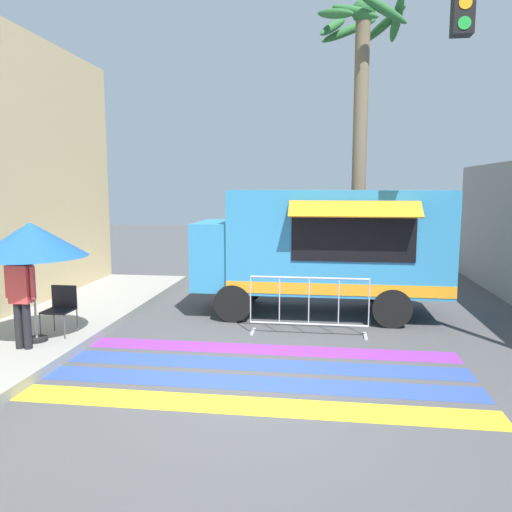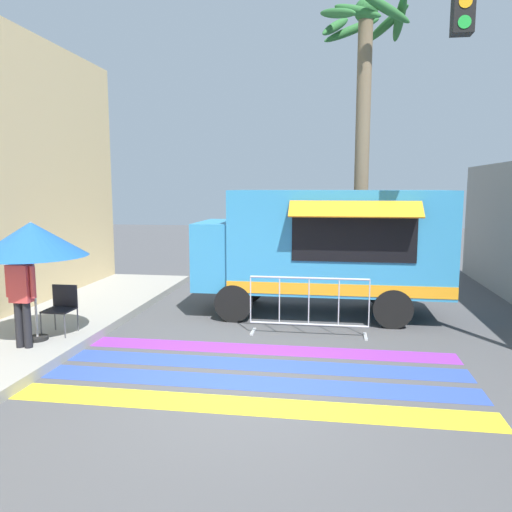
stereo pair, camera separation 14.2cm
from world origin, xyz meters
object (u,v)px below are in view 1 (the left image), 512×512
food_truck (318,244)px  vendor_person (21,293)px  patio_umbrella (31,240)px  barricade_front (309,306)px  traffic_signal_pole (501,85)px  folding_chair (61,305)px  palm_tree (361,95)px

food_truck → vendor_person: 6.03m
patio_umbrella → barricade_front: bearing=18.8°
traffic_signal_pole → vendor_person: traffic_signal_pole is taller
food_truck → traffic_signal_pole: size_ratio=0.83×
folding_chair → barricade_front: bearing=-3.3°
patio_umbrella → folding_chair: patio_umbrella is taller
food_truck → vendor_person: size_ratio=3.30×
patio_umbrella → folding_chair: bearing=68.5°
folding_chair → palm_tree: (5.58, 5.34, 4.50)m
food_truck → folding_chair: size_ratio=6.25×
traffic_signal_pole → palm_tree: 5.34m
traffic_signal_pole → patio_umbrella: size_ratio=3.15×
food_truck → traffic_signal_pole: traffic_signal_pole is taller
patio_umbrella → vendor_person: (0.02, -0.41, -0.83)m
patio_umbrella → palm_tree: 8.84m
traffic_signal_pole → folding_chair: traffic_signal_pole is taller
patio_umbrella → barricade_front: (4.65, 1.58, -1.36)m
patio_umbrella → barricade_front: 5.09m
food_truck → traffic_signal_pole: bearing=-39.5°
food_truck → folding_chair: (-4.59, -2.75, -0.89)m
traffic_signal_pole → palm_tree: bearing=110.7°
folding_chair → vendor_person: size_ratio=0.53×
food_truck → patio_umbrella: 5.80m
barricade_front → palm_tree: size_ratio=0.30×
traffic_signal_pole → vendor_person: 8.42m
barricade_front → palm_tree: (1.14, 4.26, 4.62)m
traffic_signal_pole → barricade_front: 4.94m
patio_umbrella → folding_chair: size_ratio=2.38×
vendor_person → patio_umbrella: bearing=95.2°
traffic_signal_pole → barricade_front: size_ratio=2.86×
patio_umbrella → barricade_front: size_ratio=0.91×
palm_tree → vendor_person: bearing=-132.7°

